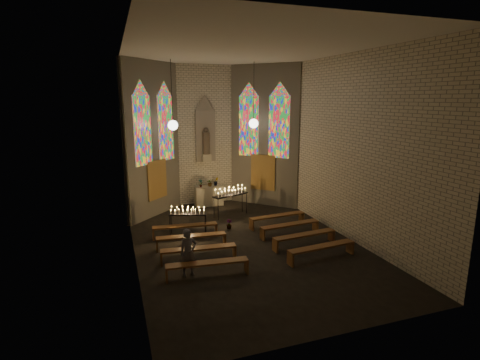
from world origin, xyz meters
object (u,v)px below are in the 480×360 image
object	(u,v)px
altar	(209,196)
votive_stand_left	(188,212)
votive_stand_right	(231,193)
visitor	(188,252)
aisle_flower_pot	(229,224)

from	to	relation	value
altar	votive_stand_left	world-z (taller)	votive_stand_left
altar	votive_stand_right	distance (m)	2.20
altar	visitor	size ratio (longest dim) A/B	0.95
altar	visitor	xyz separation A→B (m)	(-2.50, -7.32, 0.24)
votive_stand_left	visitor	distance (m)	3.54
aisle_flower_pot	visitor	world-z (taller)	visitor
aisle_flower_pot	votive_stand_right	world-z (taller)	votive_stand_right
visitor	aisle_flower_pot	bearing A→B (deg)	48.83
votive_stand_right	visitor	world-z (taller)	visitor
votive_stand_left	altar	bearing A→B (deg)	83.90
votive_stand_right	visitor	distance (m)	6.09
votive_stand_left	aisle_flower_pot	bearing A→B (deg)	23.23
altar	votive_stand_left	xyz separation A→B (m)	(-1.84, -3.85, 0.44)
votive_stand_left	votive_stand_right	distance (m)	2.97
votive_stand_right	visitor	size ratio (longest dim) A/B	1.21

